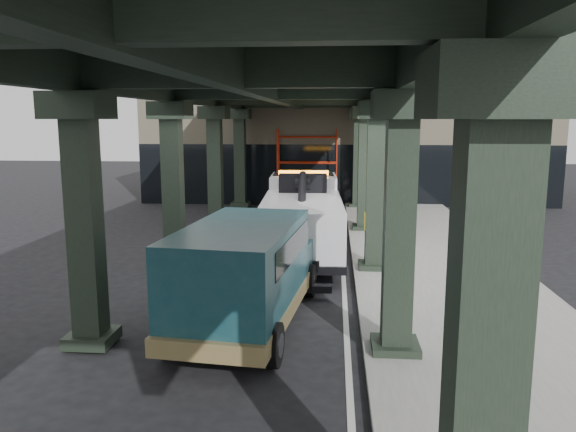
% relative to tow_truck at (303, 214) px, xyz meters
% --- Properties ---
extents(ground, '(90.00, 90.00, 0.00)m').
position_rel_tow_truck_xyz_m(ground, '(-0.35, -4.23, -1.36)').
color(ground, black).
rests_on(ground, ground).
extents(sidewalk, '(5.00, 40.00, 0.15)m').
position_rel_tow_truck_xyz_m(sidewalk, '(4.15, -2.23, -1.29)').
color(sidewalk, gray).
rests_on(sidewalk, ground).
extents(lane_stripe, '(0.12, 38.00, 0.01)m').
position_rel_tow_truck_xyz_m(lane_stripe, '(1.35, -2.23, -1.36)').
color(lane_stripe, silver).
rests_on(lane_stripe, ground).
extents(viaduct, '(7.40, 32.00, 6.40)m').
position_rel_tow_truck_xyz_m(viaduct, '(-0.75, -2.23, 4.10)').
color(viaduct, '#1F2A20').
rests_on(viaduct, ground).
extents(building, '(22.00, 10.00, 8.00)m').
position_rel_tow_truck_xyz_m(building, '(1.65, 15.77, 2.64)').
color(building, '#C6B793').
rests_on(building, ground).
extents(scaffolding, '(3.08, 0.88, 4.00)m').
position_rel_tow_truck_xyz_m(scaffolding, '(-0.35, 10.41, 0.75)').
color(scaffolding, red).
rests_on(scaffolding, ground).
extents(tow_truck, '(2.83, 8.62, 2.79)m').
position_rel_tow_truck_xyz_m(tow_truck, '(0.00, 0.00, 0.00)').
color(tow_truck, black).
rests_on(tow_truck, ground).
extents(towed_van, '(2.84, 5.96, 2.34)m').
position_rel_tow_truck_xyz_m(towed_van, '(-0.83, -6.92, -0.11)').
color(towed_van, '#123940').
rests_on(towed_van, ground).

